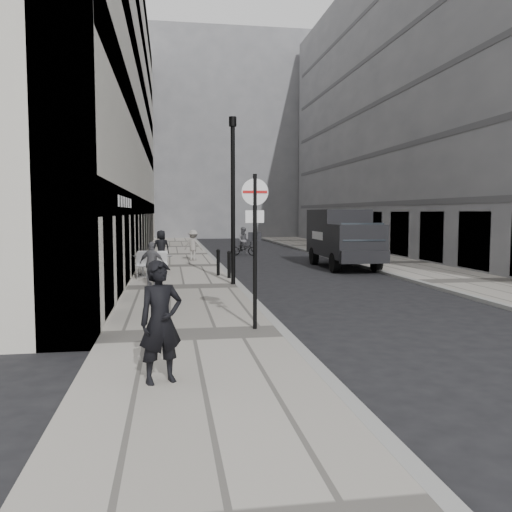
{
  "coord_description": "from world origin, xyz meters",
  "views": [
    {
      "loc": [
        -2.48,
        -8.95,
        2.75
      ],
      "look_at": [
        0.15,
        7.57,
        1.4
      ],
      "focal_mm": 38.0,
      "sensor_mm": 36.0,
      "label": 1
    }
  ],
  "objects": [
    {
      "name": "ground",
      "position": [
        0.0,
        0.0,
        0.0
      ],
      "size": [
        120.0,
        120.0,
        0.0
      ],
      "primitive_type": "plane",
      "color": "black",
      "rests_on": "ground"
    },
    {
      "name": "sidewalk",
      "position": [
        -2.0,
        18.0,
        0.06
      ],
      "size": [
        4.0,
        60.0,
        0.12
      ],
      "primitive_type": "cube",
      "color": "#A59E95",
      "rests_on": "ground"
    },
    {
      "name": "far_sidewalk",
      "position": [
        9.0,
        18.0,
        0.06
      ],
      "size": [
        4.0,
        60.0,
        0.12
      ],
      "primitive_type": "cube",
      "color": "#A59E95",
      "rests_on": "ground"
    },
    {
      "name": "building_left",
      "position": [
        -6.0,
        24.5,
        9.0
      ],
      "size": [
        4.0,
        45.0,
        18.0
      ],
      "primitive_type": "cube",
      "color": "beige",
      "rests_on": "ground"
    },
    {
      "name": "building_right",
      "position": [
        14.0,
        24.5,
        10.0
      ],
      "size": [
        6.0,
        45.0,
        20.0
      ],
      "primitive_type": "cube",
      "color": "gray",
      "rests_on": "ground"
    },
    {
      "name": "building_far",
      "position": [
        1.5,
        56.0,
        11.0
      ],
      "size": [
        24.0,
        16.0,
        22.0
      ],
      "primitive_type": "cube",
      "color": "gray",
      "rests_on": "ground"
    },
    {
      "name": "walking_man",
      "position": [
        -2.64,
        -0.6,
        1.07
      ],
      "size": [
        0.81,
        0.68,
        1.9
      ],
      "primitive_type": "imported",
      "rotation": [
        0.0,
        0.0,
        0.37
      ],
      "color": "black",
      "rests_on": "sidewalk"
    },
    {
      "name": "sign_post",
      "position": [
        -0.6,
        3.0,
        2.35
      ],
      "size": [
        0.6,
        0.1,
        3.48
      ],
      "rotation": [
        0.0,
        0.0,
        -0.04
      ],
      "color": "black",
      "rests_on": "sidewalk"
    },
    {
      "name": "lamppost",
      "position": [
        -0.2,
        10.67,
        3.48
      ],
      "size": [
        0.27,
        0.27,
        6.05
      ],
      "color": "black",
      "rests_on": "sidewalk"
    },
    {
      "name": "bollard_near",
      "position": [
        -0.15,
        12.55,
        0.63
      ],
      "size": [
        0.14,
        0.14,
        1.02
      ],
      "primitive_type": "cylinder",
      "color": "black",
      "rests_on": "sidewalk"
    },
    {
      "name": "bollard_far",
      "position": [
        -0.5,
        13.5,
        0.63
      ],
      "size": [
        0.14,
        0.14,
        1.03
      ],
      "primitive_type": "cylinder",
      "color": "black",
      "rests_on": "sidewalk"
    },
    {
      "name": "panel_van",
      "position": [
        6.0,
        16.96,
        1.63
      ],
      "size": [
        2.39,
        6.18,
        2.89
      ],
      "rotation": [
        0.0,
        0.0,
        -0.02
      ],
      "color": "black",
      "rests_on": "ground"
    },
    {
      "name": "cyclist",
      "position": [
        2.18,
        25.2,
        0.71
      ],
      "size": [
        1.77,
        0.93,
        1.81
      ],
      "rotation": [
        0.0,
        0.0,
        -0.22
      ],
      "color": "black",
      "rests_on": "ground"
    },
    {
      "name": "pedestrian_a",
      "position": [
        -3.13,
        10.74,
        0.91
      ],
      "size": [
        1.0,
        0.65,
        1.59
      ],
      "primitive_type": "imported",
      "rotation": [
        0.0,
        0.0,
        2.83
      ],
      "color": "#5B5B60",
      "rests_on": "sidewalk"
    },
    {
      "name": "pedestrian_b",
      "position": [
        -1.22,
        20.82,
        0.96
      ],
      "size": [
        1.24,
        1.02,
        1.67
      ],
      "primitive_type": "imported",
      "rotation": [
        0.0,
        0.0,
        2.7
      ],
      "color": "gray",
      "rests_on": "sidewalk"
    },
    {
      "name": "pedestrian_c",
      "position": [
        -2.92,
        18.51,
        1.0
      ],
      "size": [
        0.98,
        0.78,
        1.75
      ],
      "primitive_type": "imported",
      "rotation": [
        0.0,
        0.0,
        3.43
      ],
      "color": "black",
      "rests_on": "sidewalk"
    },
    {
      "name": "cafe_table_near",
      "position": [
        -3.6,
        14.35,
        0.55
      ],
      "size": [
        0.67,
        1.5,
        0.86
      ],
      "color": "silver",
      "rests_on": "sidewalk"
    },
    {
      "name": "cafe_table_mid",
      "position": [
        -3.6,
        13.53,
        0.64
      ],
      "size": [
        0.8,
        1.8,
        1.02
      ],
      "color": "#A6A6A8",
      "rests_on": "sidewalk"
    },
    {
      "name": "cafe_table_far",
      "position": [
        -2.8,
        13.55,
        0.63
      ],
      "size": [
        0.78,
        1.76,
        1.0
      ],
      "color": "silver",
      "rests_on": "sidewalk"
    }
  ]
}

